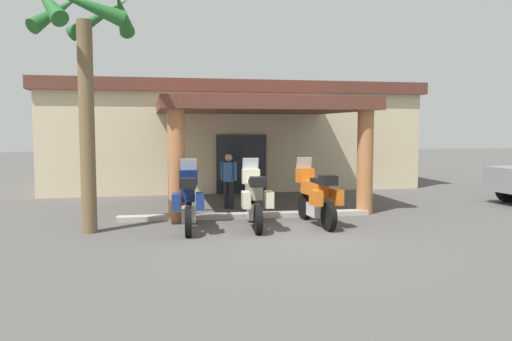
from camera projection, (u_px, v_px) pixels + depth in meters
ground_plane at (285, 236)px, 11.18m from camera, size 80.00×80.00×0.00m
motel_building at (228, 134)px, 21.33m from camera, size 14.64×12.72×4.05m
motorcycle_blue at (188, 200)px, 11.84m from camera, size 0.72×2.21×1.61m
motorcycle_cream at (254, 198)px, 12.11m from camera, size 0.72×2.21×1.61m
motorcycle_orange at (317, 196)px, 12.45m from camera, size 0.76×2.21×1.61m
pedestrian at (229, 177)px, 14.90m from camera, size 0.45×0.35×1.61m
palm_tree_roadside at (84, 49)px, 11.24m from camera, size 2.33×2.44×5.65m
curb_strip at (246, 215)px, 13.50m from camera, size 6.65×0.36×0.12m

